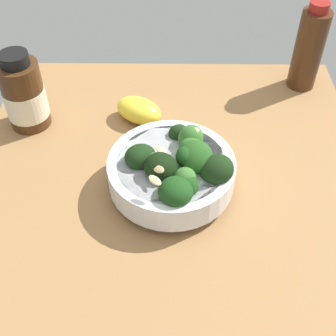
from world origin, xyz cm
name	(u,v)px	position (x,y,z in cm)	size (l,w,h in cm)	color
ground_plane	(169,183)	(0.00, 0.00, -1.71)	(58.09, 58.09, 3.42)	#996D42
bowl_of_broccoli	(171,170)	(0.27, -2.67, 3.95)	(17.40, 17.50, 9.24)	white
lemon_wedge	(137,110)	(-5.35, 12.58, 1.91)	(7.78, 4.96, 3.81)	yellow
bottle_tall	(22,95)	(-22.87, 11.59, 5.44)	(6.52, 6.52, 12.82)	#472814
bottle_short	(307,48)	(22.97, 22.67, 7.28)	(4.87, 4.87, 15.41)	#472814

